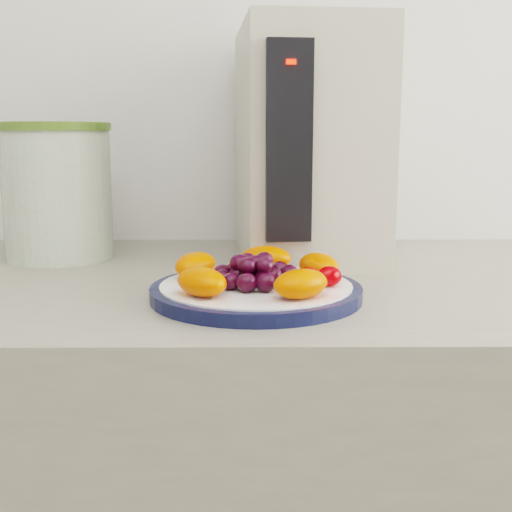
{
  "coord_description": "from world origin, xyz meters",
  "views": [
    {
      "loc": [
        0.07,
        0.36,
        1.09
      ],
      "look_at": [
        0.08,
        1.07,
        0.95
      ],
      "focal_mm": 45.0,
      "sensor_mm": 36.0,
      "label": 1
    }
  ],
  "objects": [
    {
      "name": "canister",
      "position": [
        -0.22,
        1.32,
        1.0
      ],
      "size": [
        0.17,
        0.17,
        0.19
      ],
      "primitive_type": "cylinder",
      "rotation": [
        0.0,
        0.0,
        -0.06
      ],
      "color": "#365A12",
      "rests_on": "counter"
    },
    {
      "name": "appliance_led",
      "position": [
        0.12,
        1.18,
        1.17
      ],
      "size": [
        0.01,
        0.01,
        0.01
      ],
      "primitive_type": "cube",
      "rotation": [
        0.0,
        0.0,
        0.09
      ],
      "color": "#FF0C05",
      "rests_on": "appliance_panel"
    },
    {
      "name": "appliance_body",
      "position": [
        0.16,
        1.33,
        1.07
      ],
      "size": [
        0.22,
        0.29,
        0.34
      ],
      "primitive_type": "cube",
      "rotation": [
        0.0,
        0.0,
        0.09
      ],
      "color": "#B6AE9B",
      "rests_on": "counter"
    },
    {
      "name": "plate_face",
      "position": [
        0.08,
        1.07,
        0.91
      ],
      "size": [
        0.22,
        0.22,
        0.02
      ],
      "primitive_type": "cylinder",
      "color": "white",
      "rests_on": "counter"
    },
    {
      "name": "canister_lid",
      "position": [
        -0.22,
        1.32,
        1.1
      ],
      "size": [
        0.18,
        0.18,
        0.01
      ],
      "primitive_type": "cylinder",
      "rotation": [
        0.0,
        0.0,
        -0.06
      ],
      "color": "#506F25",
      "rests_on": "canister"
    },
    {
      "name": "plate_rim",
      "position": [
        0.08,
        1.07,
        0.91
      ],
      "size": [
        0.24,
        0.24,
        0.01
      ],
      "primitive_type": "cylinder",
      "color": "#0D1335",
      "rests_on": "counter"
    },
    {
      "name": "fruit_plate",
      "position": [
        0.08,
        1.08,
        0.93
      ],
      "size": [
        0.21,
        0.21,
        0.03
      ],
      "color": "#FF4300",
      "rests_on": "plate_face"
    },
    {
      "name": "appliance_panel",
      "position": [
        0.12,
        1.19,
        1.08
      ],
      "size": [
        0.06,
        0.03,
        0.26
      ],
      "primitive_type": "cube",
      "rotation": [
        0.0,
        0.0,
        0.09
      ],
      "color": "black",
      "rests_on": "appliance_body"
    },
    {
      "name": "wall_back",
      "position": [
        0.0,
        1.51,
        1.3
      ],
      "size": [
        3.5,
        0.02,
        2.6
      ],
      "primitive_type": "cube",
      "color": "silver",
      "rests_on": "floor"
    }
  ]
}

